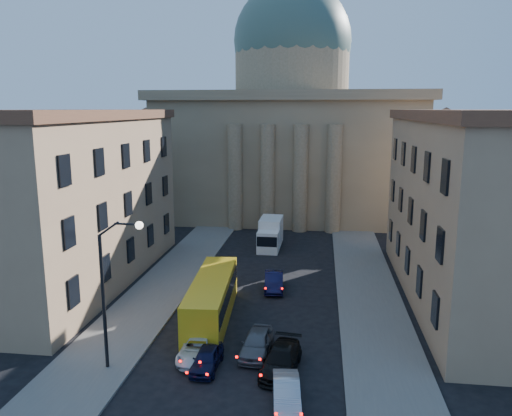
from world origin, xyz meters
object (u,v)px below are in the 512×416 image
at_px(car_right_near, 287,393).
at_px(box_truck, 270,234).
at_px(city_bus, 212,298).
at_px(car_left_near, 207,358).
at_px(street_lamp, 111,282).

relative_size(car_right_near, box_truck, 0.67).
distance_m(car_right_near, city_bus, 11.39).
distance_m(car_left_near, city_bus, 6.86).
height_order(car_right_near, city_bus, city_bus).
bearing_deg(city_bus, car_left_near, -83.75).
distance_m(street_lamp, city_bus, 9.24).
relative_size(car_right_near, city_bus, 0.35).
height_order(street_lamp, car_right_near, street_lamp).
xyz_separation_m(car_left_near, city_bus, (-1.18, 6.69, 1.02)).
bearing_deg(city_bus, car_right_near, -61.91).
distance_m(car_left_near, box_truck, 25.99).
relative_size(street_lamp, box_truck, 1.54).
bearing_deg(car_left_near, city_bus, 101.52).
height_order(street_lamp, car_left_near, street_lamp).
bearing_deg(car_left_near, street_lamp, -169.54).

